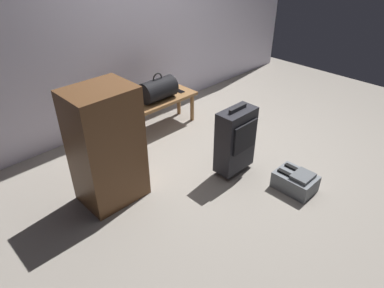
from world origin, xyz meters
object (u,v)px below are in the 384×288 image
at_px(bench, 159,104).
at_px(suitcase_upright_charcoal, 236,140).
at_px(cell_phone, 179,91).
at_px(side_cabinet, 106,147).
at_px(backpack_grey, 295,181).
at_px(duffel_bag_black, 158,89).

relative_size(bench, suitcase_upright_charcoal, 1.34).
xyz_separation_m(cell_phone, side_cabinet, (-1.52, -0.71, 0.14)).
xyz_separation_m(cell_phone, suitcase_upright_charcoal, (-0.39, -1.26, -0.02)).
bearing_deg(backpack_grey, suitcase_upright_charcoal, 107.73).
relative_size(bench, cell_phone, 6.94).
relative_size(duffel_bag_black, cell_phone, 3.06).
xyz_separation_m(backpack_grey, side_cabinet, (-1.32, 1.16, 0.46)).
xyz_separation_m(duffel_bag_black, backpack_grey, (0.15, -1.86, -0.44)).
bearing_deg(side_cabinet, duffel_bag_black, 30.96).
distance_m(bench, side_cabinet, 1.38).
xyz_separation_m(bench, suitcase_upright_charcoal, (-0.05, -1.25, 0.04)).
relative_size(duffel_bag_black, side_cabinet, 0.40).
distance_m(cell_phone, backpack_grey, 1.91).
height_order(bench, cell_phone, cell_phone).
distance_m(duffel_bag_black, suitcase_upright_charcoal, 1.26).
relative_size(cell_phone, suitcase_upright_charcoal, 0.19).
relative_size(cell_phone, backpack_grey, 0.38).
height_order(cell_phone, side_cabinet, side_cabinet).
bearing_deg(duffel_bag_black, cell_phone, 1.22).
height_order(bench, duffel_bag_black, duffel_bag_black).
distance_m(suitcase_upright_charcoal, backpack_grey, 0.70).
height_order(duffel_bag_black, side_cabinet, side_cabinet).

